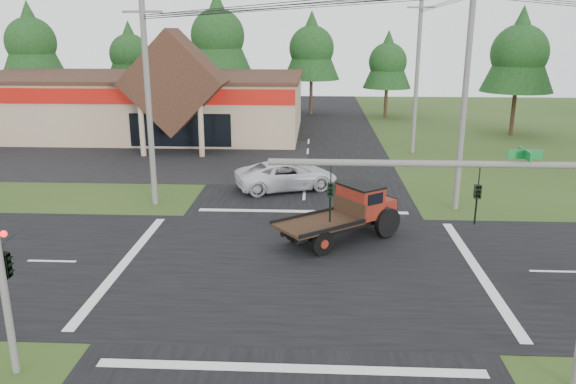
{
  "coord_description": "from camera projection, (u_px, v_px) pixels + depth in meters",
  "views": [
    {
      "loc": [
        0.64,
        -20.53,
        9.02
      ],
      "look_at": [
        -0.57,
        3.05,
        2.2
      ],
      "focal_mm": 35.0,
      "sensor_mm": 36.0,
      "label": 1
    }
  ],
  "objects": [
    {
      "name": "tree_row_e",
      "position": [
        388.0,
        60.0,
        58.55
      ],
      "size": [
        5.04,
        5.04,
        9.09
      ],
      "color": "#332316",
      "rests_on": "ground"
    },
    {
      "name": "traffic_signal_corner",
      "position": [
        2.0,
        250.0,
        14.6
      ],
      "size": [
        0.53,
        2.48,
        4.4
      ],
      "color": "#595651",
      "rests_on": "ground"
    },
    {
      "name": "road_ns",
      "position": [
        298.0,
        267.0,
        22.23
      ],
      "size": [
        12.0,
        120.0,
        0.02
      ],
      "primitive_type": "cube",
      "color": "black",
      "rests_on": "ground"
    },
    {
      "name": "antique_flatbed_truck",
      "position": [
        340.0,
        214.0,
        24.72
      ],
      "size": [
        6.0,
        5.32,
        2.44
      ],
      "primitive_type": null,
      "rotation": [
        0.0,
        0.0,
        -0.92
      ],
      "color": "#55190C",
      "rests_on": "ground"
    },
    {
      "name": "utility_pole_ne",
      "position": [
        465.0,
        96.0,
        27.89
      ],
      "size": [
        2.0,
        0.3,
        11.5
      ],
      "color": "#595651",
      "rests_on": "ground"
    },
    {
      "name": "white_pickup",
      "position": [
        286.0,
        175.0,
        32.93
      ],
      "size": [
        6.55,
        4.66,
        1.66
      ],
      "primitive_type": "imported",
      "rotation": [
        0.0,
        0.0,
        1.93
      ],
      "color": "silver",
      "rests_on": "ground"
    },
    {
      "name": "tree_side_ne",
      "position": [
        520.0,
        50.0,
        48.09
      ],
      "size": [
        6.16,
        6.16,
        11.11
      ],
      "color": "#332316",
      "rests_on": "ground"
    },
    {
      "name": "tree_row_c",
      "position": [
        218.0,
        33.0,
        59.64
      ],
      "size": [
        7.28,
        7.28,
        13.13
      ],
      "color": "#332316",
      "rests_on": "ground"
    },
    {
      "name": "traffic_signal_mast",
      "position": [
        530.0,
        228.0,
        13.53
      ],
      "size": [
        8.12,
        0.24,
        7.0
      ],
      "color": "#595651",
      "rests_on": "ground"
    },
    {
      "name": "tree_row_a",
      "position": [
        31.0,
        40.0,
        59.85
      ],
      "size": [
        6.72,
        6.72,
        12.12
      ],
      "color": "#332316",
      "rests_on": "ground"
    },
    {
      "name": "utility_pole_nw",
      "position": [
        149.0,
        104.0,
        28.81
      ],
      "size": [
        2.0,
        0.3,
        10.5
      ],
      "color": "#595651",
      "rests_on": "ground"
    },
    {
      "name": "tree_row_b",
      "position": [
        130.0,
        52.0,
        61.65
      ],
      "size": [
        5.6,
        5.6,
        10.1
      ],
      "color": "#332316",
      "rests_on": "ground"
    },
    {
      "name": "tree_row_d",
      "position": [
        312.0,
        46.0,
        60.49
      ],
      "size": [
        6.16,
        6.16,
        11.11
      ],
      "color": "#332316",
      "rests_on": "ground"
    },
    {
      "name": "road_ew",
      "position": [
        298.0,
        266.0,
        22.23
      ],
      "size": [
        120.0,
        12.0,
        0.02
      ],
      "primitive_type": "cube",
      "color": "black",
      "rests_on": "ground"
    },
    {
      "name": "parking_apron",
      "position": [
        116.0,
        158.0,
        41.15
      ],
      "size": [
        28.0,
        14.0,
        0.02
      ],
      "primitive_type": "cube",
      "color": "black",
      "rests_on": "ground"
    },
    {
      "name": "cvs_building",
      "position": [
        136.0,
        102.0,
        50.6
      ],
      "size": [
        30.4,
        18.2,
        9.19
      ],
      "color": "tan",
      "rests_on": "ground"
    },
    {
      "name": "utility_pole_n",
      "position": [
        417.0,
        77.0,
        41.36
      ],
      "size": [
        2.0,
        0.3,
        11.2
      ],
      "color": "#595651",
      "rests_on": "ground"
    },
    {
      "name": "ground",
      "position": [
        298.0,
        267.0,
        22.24
      ],
      "size": [
        120.0,
        120.0,
        0.0
      ],
      "primitive_type": "plane",
      "color": "#294117",
      "rests_on": "ground"
    }
  ]
}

